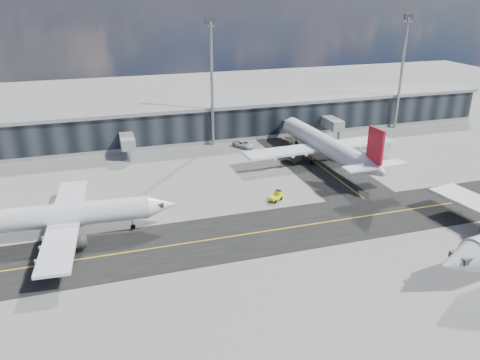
{
  "coord_description": "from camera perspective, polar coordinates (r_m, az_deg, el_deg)",
  "views": [
    {
      "loc": [
        -25.38,
        -55.4,
        34.56
      ],
      "look_at": [
        -4.05,
        13.38,
        5.0
      ],
      "focal_mm": 35.0,
      "sensor_mm": 36.0,
      "label": 1
    }
  ],
  "objects": [
    {
      "name": "ground",
      "position": [
        70.06,
        6.48,
        -7.4
      ],
      "size": [
        300.0,
        300.0,
        0.0
      ],
      "primitive_type": "plane",
      "color": "gray",
      "rests_on": "ground"
    },
    {
      "name": "floodlight_masts",
      "position": [
        108.15,
        -3.46,
        12.18
      ],
      "size": [
        102.5,
        0.7,
        28.9
      ],
      "color": "gray",
      "rests_on": "ground"
    },
    {
      "name": "airliner_af",
      "position": [
        74.26,
        -21.72,
        -4.14
      ],
      "size": [
        35.46,
        30.24,
        10.5
      ],
      "rotation": [
        0.0,
        0.0,
        -1.64
      ],
      "color": "white",
      "rests_on": "ground"
    },
    {
      "name": "service_van",
      "position": [
        109.68,
        0.47,
        4.38
      ],
      "size": [
        5.23,
        6.14,
        1.57
      ],
      "primitive_type": "imported",
      "rotation": [
        0.0,
        0.0,
        0.57
      ],
      "color": "white",
      "rests_on": "ground"
    },
    {
      "name": "baggage_tug",
      "position": [
        82.28,
        4.47,
        -1.95
      ],
      "size": [
        2.92,
        2.5,
        1.67
      ],
      "rotation": [
        0.0,
        0.0,
        -0.99
      ],
      "color": "#F3FF0D",
      "rests_on": "ground"
    },
    {
      "name": "terminal_concourse",
      "position": [
        117.26,
        -4.14,
        7.2
      ],
      "size": [
        152.0,
        19.8,
        8.8
      ],
      "color": "black",
      "rests_on": "ground"
    },
    {
      "name": "taxiway_lanes",
      "position": [
        80.17,
        6.02,
        -3.35
      ],
      "size": [
        180.0,
        63.0,
        0.03
      ],
      "color": "black",
      "rests_on": "ground"
    },
    {
      "name": "airliner_redtail",
      "position": [
        100.52,
        10.33,
        4.24
      ],
      "size": [
        34.73,
        40.73,
        12.07
      ],
      "rotation": [
        0.0,
        0.0,
        0.06
      ],
      "color": "white",
      "rests_on": "ground"
    }
  ]
}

